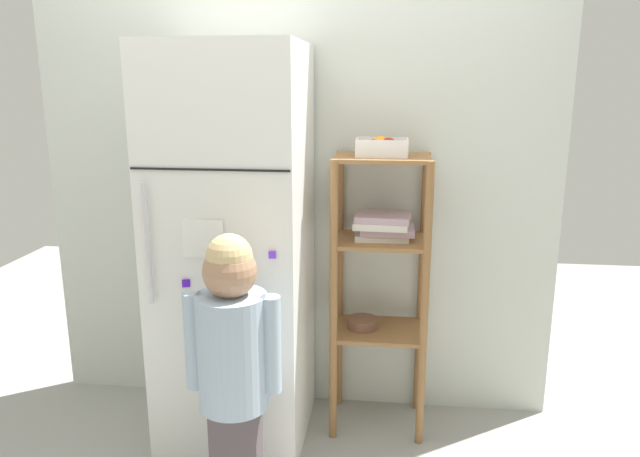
% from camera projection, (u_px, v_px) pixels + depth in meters
% --- Properties ---
extents(ground_plane, '(6.00, 6.00, 0.00)m').
position_uv_depth(ground_plane, '(286.00, 435.00, 2.85)').
color(ground_plane, '#999993').
extents(kitchen_wall_back, '(2.52, 0.03, 2.29)m').
position_uv_depth(kitchen_wall_back, '(296.00, 183.00, 2.93)').
color(kitchen_wall_back, silver).
rests_on(kitchen_wall_back, ground).
extents(refrigerator, '(0.63, 0.68, 1.79)m').
position_uv_depth(refrigerator, '(235.00, 251.00, 2.68)').
color(refrigerator, white).
rests_on(refrigerator, ground).
extents(child_standing, '(0.36, 0.27, 1.12)m').
position_uv_depth(child_standing, '(233.00, 350.00, 2.20)').
color(child_standing, '#51464A').
rests_on(child_standing, ground).
extents(pantry_shelf_unit, '(0.44, 0.34, 1.31)m').
position_uv_depth(pantry_shelf_unit, '(380.00, 261.00, 2.77)').
color(pantry_shelf_unit, olive).
rests_on(pantry_shelf_unit, ground).
extents(fruit_bin, '(0.23, 0.15, 0.09)m').
position_uv_depth(fruit_bin, '(382.00, 147.00, 2.63)').
color(fruit_bin, white).
rests_on(fruit_bin, pantry_shelf_unit).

